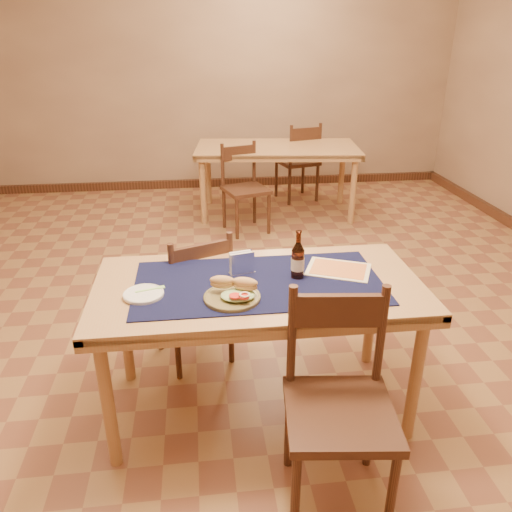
{
  "coord_description": "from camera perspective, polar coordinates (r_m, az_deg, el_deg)",
  "views": [
    {
      "loc": [
        -0.27,
        -2.95,
        1.87
      ],
      "look_at": [
        0.0,
        -0.7,
        0.85
      ],
      "focal_mm": 35.0,
      "sensor_mm": 36.0,
      "label": 1
    }
  ],
  "objects": [
    {
      "name": "fork",
      "position": [
        2.39,
        -11.75,
        -3.7
      ],
      "size": [
        0.14,
        0.05,
        0.0
      ],
      "color": "#A7E87F",
      "rests_on": "side_plate"
    },
    {
      "name": "napkin_holder",
      "position": [
        2.51,
        -1.63,
        -0.83
      ],
      "size": [
        0.14,
        0.07,
        0.11
      ],
      "color": "white",
      "rests_on": "placemat"
    },
    {
      "name": "chair_back_near",
      "position": [
        5.04,
        -1.35,
        7.92
      ],
      "size": [
        0.51,
        0.51,
        0.87
      ],
      "color": "#472819",
      "rests_on": "ground"
    },
    {
      "name": "main_table",
      "position": [
        2.48,
        0.28,
        -4.79
      ],
      "size": [
        1.6,
        0.8,
        0.75
      ],
      "color": "#A37C4D",
      "rests_on": "ground"
    },
    {
      "name": "beer_bottle",
      "position": [
        2.46,
        4.79,
        -0.49
      ],
      "size": [
        0.07,
        0.07,
        0.25
      ],
      "color": "#42190B",
      "rests_on": "placemat"
    },
    {
      "name": "room",
      "position": [
        3.0,
        -1.67,
        15.21
      ],
      "size": [
        6.04,
        7.04,
        2.84
      ],
      "color": "olive",
      "rests_on": "ground"
    },
    {
      "name": "menu_card",
      "position": [
        2.59,
        9.4,
        -1.5
      ],
      "size": [
        0.38,
        0.34,
        0.01
      ],
      "color": "beige",
      "rests_on": "placemat"
    },
    {
      "name": "placemat",
      "position": [
        2.44,
        0.28,
        -3.04
      ],
      "size": [
        1.2,
        0.6,
        0.01
      ],
      "primitive_type": "cube",
      "color": "black",
      "rests_on": "main_table"
    },
    {
      "name": "back_table",
      "position": [
        5.49,
        2.41,
        11.58
      ],
      "size": [
        1.81,
        1.05,
        0.75
      ],
      "color": "#A37C4D",
      "rests_on": "ground"
    },
    {
      "name": "side_plate",
      "position": [
        2.37,
        -12.74,
        -4.23
      ],
      "size": [
        0.19,
        0.19,
        0.02
      ],
      "color": "white",
      "rests_on": "placemat"
    },
    {
      "name": "chair_main_near",
      "position": [
        2.15,
        9.43,
        -16.11
      ],
      "size": [
        0.48,
        0.48,
        0.95
      ],
      "color": "#472819",
      "rests_on": "ground"
    },
    {
      "name": "sandwich_plate",
      "position": [
        2.28,
        -2.56,
        -4.3
      ],
      "size": [
        0.26,
        0.26,
        0.1
      ],
      "color": "brown",
      "rests_on": "placemat"
    },
    {
      "name": "chair_main_far",
      "position": [
        2.98,
        -7.03,
        -4.45
      ],
      "size": [
        0.52,
        0.52,
        0.86
      ],
      "color": "#472819",
      "rests_on": "ground"
    },
    {
      "name": "baseboard",
      "position": [
        3.48,
        -1.41,
        -7.33
      ],
      "size": [
        6.0,
        7.0,
        0.1
      ],
      "color": "#472819",
      "rests_on": "ground"
    },
    {
      "name": "chair_back_far",
      "position": [
        6.02,
        4.91,
        10.82
      ],
      "size": [
        0.53,
        0.53,
        0.93
      ],
      "color": "#472819",
      "rests_on": "ground"
    }
  ]
}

